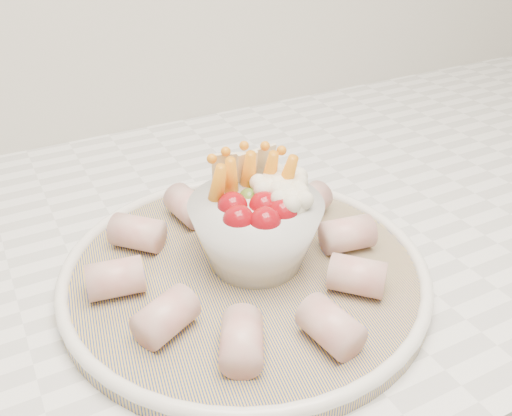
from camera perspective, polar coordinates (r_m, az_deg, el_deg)
serving_platter at (r=0.53m, az=-1.12°, el=-6.37°), size 0.39×0.39×0.02m
veggie_bowl at (r=0.52m, az=0.23°, el=-1.51°), size 0.12×0.12×0.10m
cured_meat_rolls at (r=0.52m, az=-1.22°, el=-4.61°), size 0.27×0.27×0.03m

